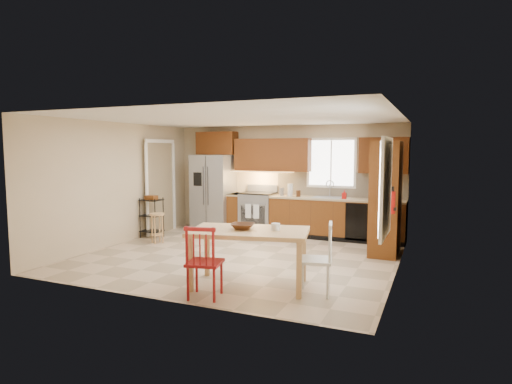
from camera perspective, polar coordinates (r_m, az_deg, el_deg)
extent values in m
plane|color=tan|center=(7.95, -2.20, -8.50)|extent=(5.50, 5.50, 0.00)
cube|color=silver|center=(7.73, -2.27, 9.78)|extent=(5.50, 5.00, 0.02)
cube|color=#CCB793|center=(10.05, 3.87, 1.69)|extent=(5.50, 0.02, 2.50)
cube|color=#CCB793|center=(5.59, -13.26, -1.62)|extent=(5.50, 0.02, 2.50)
cube|color=#CCB793|center=(9.25, -17.83, 1.09)|extent=(0.02, 5.00, 2.50)
cube|color=#CCB793|center=(7.02, 18.50, -0.31)|extent=(0.02, 5.00, 2.50)
cube|color=gray|center=(10.43, -5.68, -0.05)|extent=(0.92, 0.75, 1.82)
cube|color=gray|center=(10.04, 0.28, -2.84)|extent=(0.76, 0.63, 0.92)
cube|color=#633312|center=(10.28, -2.52, -2.70)|extent=(0.30, 0.60, 0.90)
cube|color=#633312|center=(9.50, 10.62, -3.48)|extent=(2.92, 0.60, 0.90)
cube|color=black|center=(9.12, 13.67, -3.93)|extent=(0.60, 0.02, 0.78)
cube|color=beige|center=(9.69, 11.06, 1.01)|extent=(2.92, 0.03, 0.55)
cube|color=#602B10|center=(10.55, -5.22, 6.49)|extent=(1.00, 0.35, 0.55)
cube|color=#602B10|center=(9.95, 2.20, 4.98)|extent=(1.80, 0.35, 0.75)
cube|color=#602B10|center=(9.35, 16.71, 4.70)|extent=(1.00, 0.35, 0.75)
cube|color=white|center=(9.70, 10.01, 3.84)|extent=(1.12, 0.04, 1.12)
cube|color=gray|center=(9.49, 9.54, -0.97)|extent=(0.62, 0.46, 0.16)
cube|color=#FFBF66|center=(10.05, 0.54, 2.73)|extent=(1.60, 0.30, 0.01)
imported|color=red|center=(9.29, 11.69, -0.31)|extent=(0.09, 0.09, 0.19)
cylinder|color=silver|center=(9.65, 4.58, 0.28)|extent=(0.12, 0.12, 0.28)
cylinder|color=gray|center=(9.72, 3.46, 0.03)|extent=(0.11, 0.11, 0.18)
cylinder|color=#452712|center=(9.57, 5.66, -0.20)|extent=(0.10, 0.10, 0.14)
cube|color=#633312|center=(8.26, 16.92, -0.80)|extent=(0.50, 0.95, 2.10)
cylinder|color=red|center=(7.20, 17.61, -1.34)|extent=(0.12, 0.12, 0.36)
cube|color=white|center=(5.87, 16.96, 0.58)|extent=(0.04, 1.02, 1.32)
cube|color=#8C7A59|center=(10.23, -12.69, 0.52)|extent=(0.04, 0.95, 2.10)
imported|color=#452712|center=(6.11, -1.80, -5.02)|extent=(0.40, 0.40, 0.08)
cylinder|color=silver|center=(6.02, 2.64, -4.88)|extent=(0.15, 0.15, 0.15)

